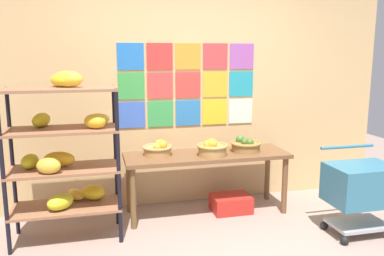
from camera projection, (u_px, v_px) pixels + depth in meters
The scene contains 8 objects.
back_wall_with_art at pixel (184, 89), 4.48m from camera, with size 4.79×0.07×2.63m.
banana_shelf_unit at pixel (65, 149), 3.62m from camera, with size 0.98×0.53×1.55m.
display_table at pixel (207, 161), 4.25m from camera, with size 1.74×0.56×0.66m.
fruit_basket_right at pixel (246, 145), 4.32m from camera, with size 0.33×0.33×0.17m.
fruit_basket_centre at pixel (158, 149), 4.16m from camera, with size 0.31×0.31×0.16m.
fruit_basket_back_left at pixel (212, 148), 4.14m from camera, with size 0.32×0.32×0.18m.
produce_crate_under_table at pixel (231, 203), 4.37m from camera, with size 0.41×0.31×0.18m, color red.
shopping_cart at pixel (361, 187), 3.75m from camera, with size 0.61×0.48×0.81m.
Camera 1 is at (-1.00, -2.64, 1.70)m, focal length 37.45 mm.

